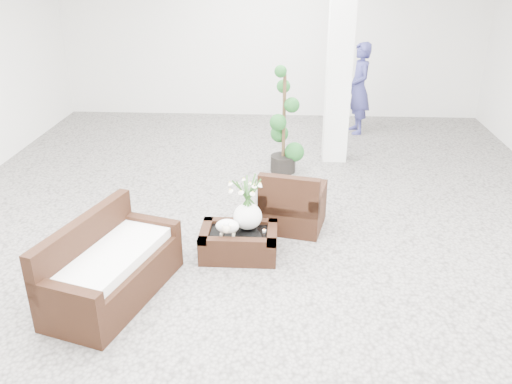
# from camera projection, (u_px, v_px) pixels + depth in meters

# --- Properties ---
(ground) EXTENTS (11.00, 11.00, 0.00)m
(ground) POSITION_uv_depth(u_px,v_px,m) (256.00, 232.00, 6.91)
(ground) COLOR gray
(ground) RESTS_ON ground
(column) EXTENTS (0.40, 0.40, 3.50)m
(column) POSITION_uv_depth(u_px,v_px,m) (340.00, 58.00, 8.68)
(column) COLOR white
(column) RESTS_ON ground
(coffee_table) EXTENTS (0.90, 0.60, 0.31)m
(coffee_table) POSITION_uv_depth(u_px,v_px,m) (239.00, 243.00, 6.34)
(coffee_table) COLOR #321A0E
(coffee_table) RESTS_ON ground
(sheep_figurine) EXTENTS (0.28, 0.23, 0.21)m
(sheep_figurine) POSITION_uv_depth(u_px,v_px,m) (227.00, 228.00, 6.15)
(sheep_figurine) COLOR white
(sheep_figurine) RESTS_ON coffee_table
(planter_narcissus) EXTENTS (0.44, 0.44, 0.80)m
(planter_narcissus) POSITION_uv_depth(u_px,v_px,m) (248.00, 198.00, 6.20)
(planter_narcissus) COLOR white
(planter_narcissus) RESTS_ON coffee_table
(tealight) EXTENTS (0.04, 0.04, 0.03)m
(tealight) POSITION_uv_depth(u_px,v_px,m) (264.00, 231.00, 6.27)
(tealight) COLOR white
(tealight) RESTS_ON coffee_table
(armchair) EXTENTS (0.91, 0.89, 0.82)m
(armchair) POSITION_uv_depth(u_px,v_px,m) (293.00, 197.00, 6.92)
(armchair) COLOR #321A0E
(armchair) RESTS_ON ground
(loveseat) EXTENTS (1.20, 1.75, 0.85)m
(loveseat) POSITION_uv_depth(u_px,v_px,m) (112.00, 261.00, 5.47)
(loveseat) COLOR #321A0E
(loveseat) RESTS_ON ground
(topiary) EXTENTS (0.46, 0.46, 1.72)m
(topiary) POSITION_uv_depth(u_px,v_px,m) (284.00, 121.00, 8.49)
(topiary) COLOR #194E1C
(topiary) RESTS_ON ground
(shopper) EXTENTS (0.53, 0.71, 1.77)m
(shopper) POSITION_uv_depth(u_px,v_px,m) (359.00, 89.00, 10.41)
(shopper) COLOR navy
(shopper) RESTS_ON ground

